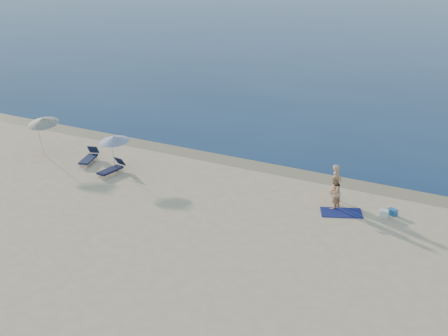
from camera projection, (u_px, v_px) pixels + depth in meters
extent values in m
cube|color=#847254|center=(277.00, 169.00, 31.15)|extent=(240.00, 1.60, 0.00)
imported|color=tan|center=(337.00, 183.00, 27.01)|extent=(0.49, 0.71, 1.88)
imported|color=tan|center=(334.00, 192.00, 26.33)|extent=(0.74, 0.88, 1.63)
cube|color=#0F134B|center=(341.00, 213.00, 26.13)|extent=(2.15, 1.71, 0.03)
cube|color=silver|center=(384.00, 214.00, 25.69)|extent=(0.45, 0.41, 0.33)
cube|color=#1D579D|center=(392.00, 212.00, 25.90)|extent=(0.49, 0.42, 0.29)
cylinder|color=silver|center=(113.00, 156.00, 30.51)|extent=(0.07, 0.22, 1.89)
cone|color=white|center=(114.00, 139.00, 30.31)|extent=(1.87, 1.89, 0.45)
sphere|color=silver|center=(114.00, 136.00, 30.25)|extent=(0.05, 0.05, 0.05)
cylinder|color=silver|center=(40.00, 140.00, 32.62)|extent=(0.11, 0.41, 2.13)
cone|color=beige|center=(43.00, 121.00, 32.52)|extent=(2.09, 2.11, 0.64)
sphere|color=silver|center=(42.00, 118.00, 32.45)|extent=(0.06, 0.06, 0.06)
cube|color=#151E3A|center=(88.00, 159.00, 31.95)|extent=(1.01, 1.66, 0.10)
cube|color=#151E3A|center=(93.00, 150.00, 32.55)|extent=(0.66, 0.53, 0.50)
cylinder|color=#A5A5AD|center=(92.00, 161.00, 31.95)|extent=(0.03, 0.03, 0.23)
cube|color=#121634|center=(110.00, 170.00, 30.42)|extent=(0.75, 1.56, 0.10)
cube|color=#121634|center=(120.00, 161.00, 30.88)|extent=(0.60, 0.44, 0.49)
cylinder|color=#A5A5AD|center=(113.00, 173.00, 30.34)|extent=(0.03, 0.03, 0.22)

